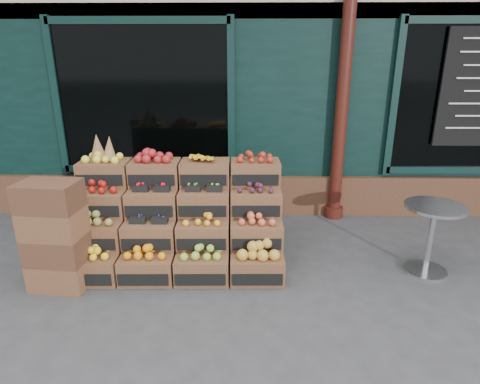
{
  "coord_description": "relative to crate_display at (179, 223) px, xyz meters",
  "views": [
    {
      "loc": [
        -0.12,
        -3.65,
        2.35
      ],
      "look_at": [
        -0.2,
        0.7,
        0.85
      ],
      "focal_mm": 30.0,
      "sensor_mm": 36.0,
      "label": 1
    }
  ],
  "objects": [
    {
      "name": "ground",
      "position": [
        0.92,
        -0.69,
        -0.46
      ],
      "size": [
        60.0,
        60.0,
        0.0
      ],
      "primitive_type": "plane",
      "color": "#3C3C3E",
      "rests_on": "ground"
    },
    {
      "name": "shop_facade",
      "position": [
        0.92,
        4.43,
        1.94
      ],
      "size": [
        12.0,
        6.24,
        4.8
      ],
      "color": "black",
      "rests_on": "ground"
    },
    {
      "name": "crate_display",
      "position": [
        0.0,
        0.0,
        0.0
      ],
      "size": [
        2.4,
        1.2,
        1.48
      ],
      "rotation": [
        0.0,
        0.0,
        0.02
      ],
      "color": "brown",
      "rests_on": "ground"
    },
    {
      "name": "spare_crates",
      "position": [
        -1.17,
        -0.62,
        0.12
      ],
      "size": [
        0.61,
        0.45,
        1.16
      ],
      "rotation": [
        0.0,
        0.0,
        -0.09
      ],
      "color": "brown",
      "rests_on": "ground"
    },
    {
      "name": "bistro_table",
      "position": [
        2.83,
        -0.27,
        0.05
      ],
      "size": [
        0.64,
        0.64,
        0.81
      ],
      "rotation": [
        0.0,
        0.0,
        0.41
      ],
      "color": "#AFB2B6",
      "rests_on": "ground"
    },
    {
      "name": "shopkeeper",
      "position": [
        -0.62,
        2.14,
        0.58
      ],
      "size": [
        0.89,
        0.74,
        2.08
      ],
      "primitive_type": "imported",
      "rotation": [
        0.0,
        0.0,
        3.51
      ],
      "color": "#1D6523",
      "rests_on": "ground"
    }
  ]
}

